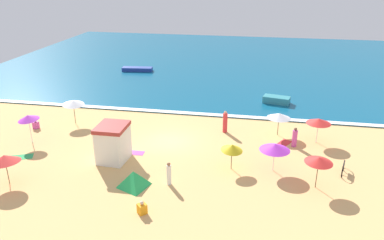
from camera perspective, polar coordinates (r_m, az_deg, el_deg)
ground_plane at (r=30.81m, az=-3.20°, el=-3.20°), size 60.00×60.00×0.00m
ocean_water at (r=56.99m, az=3.44°, el=8.70°), size 60.00×44.00×0.10m
wave_breaker_foam at (r=36.43m, az=-0.90°, el=1.09°), size 57.00×0.70×0.01m
lifeguard_cabana at (r=27.93m, az=-11.67°, el=-3.31°), size 2.03×2.40×2.71m
beach_umbrella_0 at (r=25.04m, az=18.36°, el=-5.65°), size 2.45×2.45×2.17m
beach_umbrella_1 at (r=35.18m, az=-17.26°, el=2.49°), size 2.72×2.72×2.21m
beach_umbrella_3 at (r=32.09m, az=12.82°, el=0.63°), size 2.80×2.80×1.94m
beach_umbrella_4 at (r=32.43m, az=-23.19°, el=0.34°), size 2.33×2.32×2.40m
beach_umbrella_5 at (r=31.49m, az=18.33°, el=-0.15°), size 2.04×2.04×2.04m
beach_umbrella_6 at (r=26.37m, az=12.22°, el=-3.94°), size 2.87×2.87×2.02m
beach_umbrella_7 at (r=26.21m, az=5.97°, el=-4.09°), size 2.15×2.15×1.93m
beach_umbrella_8 at (r=26.98m, az=-26.09°, el=-5.21°), size 2.66×2.65×2.14m
beach_tent at (r=24.90m, az=-8.67°, el=-8.61°), size 2.26×2.36×1.05m
parked_bicycle at (r=28.07m, az=21.56°, el=-6.63°), size 0.55×1.77×0.76m
beachgoer_0 at (r=22.44m, az=-7.44°, el=-12.89°), size 0.65×0.65×0.81m
beachgoer_1 at (r=32.27m, az=4.95°, el=-0.34°), size 0.41×0.41×1.89m
beachgoer_2 at (r=24.71m, az=-3.45°, el=-8.02°), size 0.32×0.32×1.58m
beachgoer_3 at (r=30.71m, az=15.02°, el=-2.57°), size 0.53×0.53×1.58m
beachgoer_4 at (r=35.73m, az=-22.21°, el=-0.66°), size 0.50×0.50×0.81m
beach_towel_0 at (r=29.30m, az=-8.72°, el=-4.82°), size 1.65×0.77×0.01m
beach_towel_1 at (r=31.42m, az=13.61°, el=-3.30°), size 1.32×1.51×0.01m
beach_towel_2 at (r=31.01m, az=-24.15°, el=-5.07°), size 1.95×1.52×0.01m
small_boat_0 at (r=51.76m, az=-8.14°, el=7.50°), size 4.05×1.57×0.50m
small_boat_1 at (r=39.89m, az=12.46°, el=2.96°), size 2.82×1.73×0.70m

